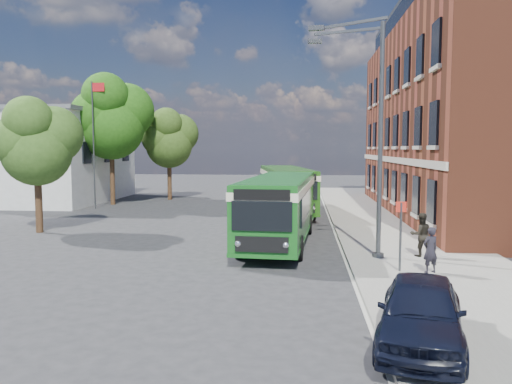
# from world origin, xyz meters

# --- Properties ---
(ground) EXTENTS (120.00, 120.00, 0.00)m
(ground) POSITION_xyz_m (0.00, 0.00, 0.00)
(ground) COLOR #29292C
(ground) RESTS_ON ground
(pavement) EXTENTS (6.00, 48.00, 0.15)m
(pavement) POSITION_xyz_m (7.00, 8.00, 0.07)
(pavement) COLOR gray
(pavement) RESTS_ON ground
(kerb_line) EXTENTS (0.12, 48.00, 0.01)m
(kerb_line) POSITION_xyz_m (3.95, 8.00, 0.01)
(kerb_line) COLOR beige
(kerb_line) RESTS_ON ground
(brick_office) EXTENTS (12.10, 26.00, 14.20)m
(brick_office) POSITION_xyz_m (14.00, 12.00, 6.97)
(brick_office) COLOR brown
(brick_office) RESTS_ON ground
(white_building) EXTENTS (9.40, 13.40, 7.30)m
(white_building) POSITION_xyz_m (-18.00, 18.00, 3.66)
(white_building) COLOR silver
(white_building) RESTS_ON ground
(flagpole) EXTENTS (0.95, 0.10, 9.00)m
(flagpole) POSITION_xyz_m (-12.45, 13.00, 4.94)
(flagpole) COLOR #3E4043
(flagpole) RESTS_ON ground
(street_lamp) EXTENTS (2.96, 2.38, 9.00)m
(street_lamp) POSITION_xyz_m (4.84, -2.00, 4.79)
(street_lamp) COLOR #3E4043
(street_lamp) RESTS_ON ground
(bus_stop_sign) EXTENTS (0.35, 0.08, 2.52)m
(bus_stop_sign) POSITION_xyz_m (5.60, -4.20, 1.51)
(bus_stop_sign) COLOR #3E4043
(bus_stop_sign) RESTS_ON ground
(bus_front) EXTENTS (3.34, 10.95, 3.02)m
(bus_front) POSITION_xyz_m (1.26, 1.29, 1.83)
(bus_front) COLOR #165D1B
(bus_front) RESTS_ON ground
(bus_rear) EXTENTS (4.29, 10.95, 3.02)m
(bus_rear) POSITION_xyz_m (1.18, 11.97, 1.83)
(bus_rear) COLOR #1E4F11
(bus_rear) RESTS_ON ground
(parked_car) EXTENTS (2.68, 4.54, 1.45)m
(parked_car) POSITION_xyz_m (4.80, -10.69, 0.88)
(parked_car) COLOR black
(parked_car) RESTS_ON pavement
(pedestrian_a) EXTENTS (0.67, 0.57, 1.55)m
(pedestrian_a) POSITION_xyz_m (6.56, -4.34, 0.93)
(pedestrian_a) COLOR black
(pedestrian_a) RESTS_ON pavement
(pedestrian_b) EXTENTS (0.88, 0.72, 1.69)m
(pedestrian_b) POSITION_xyz_m (6.86, -1.72, 0.99)
(pedestrian_b) COLOR black
(pedestrian_b) RESTS_ON pavement
(tree_left) EXTENTS (4.08, 3.88, 6.89)m
(tree_left) POSITION_xyz_m (-11.14, 2.98, 4.67)
(tree_left) COLOR #3C2615
(tree_left) RESTS_ON ground
(tree_mid) EXTENTS (5.86, 5.57, 9.89)m
(tree_mid) POSITION_xyz_m (-12.17, 15.65, 6.71)
(tree_mid) COLOR #3C2615
(tree_mid) RESTS_ON ground
(tree_right) EXTENTS (4.53, 4.31, 7.65)m
(tree_right) POSITION_xyz_m (-8.82, 19.76, 5.19)
(tree_right) COLOR #3C2615
(tree_right) RESTS_ON ground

